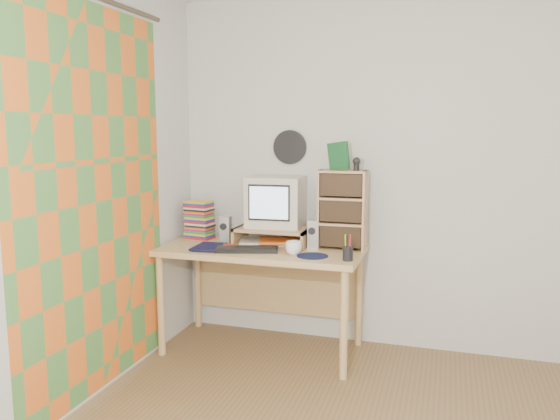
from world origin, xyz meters
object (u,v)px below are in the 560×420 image
Objects in this scene: crt_monitor at (275,202)px; dvd_stack at (199,221)px; mug at (294,248)px; cd_rack at (342,210)px; keyboard at (247,249)px; desk at (265,263)px; diary at (196,245)px.

dvd_stack is (-0.60, -0.00, -0.17)m from crt_monitor.
mug is (0.23, -0.31, -0.26)m from crt_monitor.
keyboard is at bearing -154.94° from cd_rack.
dvd_stack is (-0.54, 0.08, 0.27)m from desk.
crt_monitor is 0.49m from cd_rack.
crt_monitor is 3.45× the size of mug.
diary is at bearing 164.42° from keyboard.
crt_monitor reaches higher than desk.
crt_monitor reaches higher than diary.
cd_rack reaches higher than crt_monitor.
diary is at bearing -179.59° from mug.
keyboard is 3.75× the size of mug.
diary is at bearing -149.61° from crt_monitor.
crt_monitor is 0.70× the size of cd_rack.
dvd_stack is 2.45× the size of mug.
dvd_stack reaches higher than keyboard.
cd_rack is at bearing 11.02° from keyboard.
keyboard reaches higher than desk.
diary is (-0.70, -0.00, -0.02)m from mug.
diary is (-0.47, -0.32, -0.28)m from crt_monitor.
crt_monitor is 0.92× the size of keyboard.
dvd_stack is 0.36m from diary.
mug is at bearing -13.32° from dvd_stack.
cd_rack is at bearing 6.17° from desk.
dvd_stack reaches higher than mug.
mug is 0.70m from diary.
desk is 0.40m from mug.
desk is at bearing 63.91° from keyboard.
desk is 2.61× the size of cd_rack.
keyboard is 0.70m from cd_rack.
mug is 0.48× the size of diary.
cd_rack reaches higher than keyboard.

